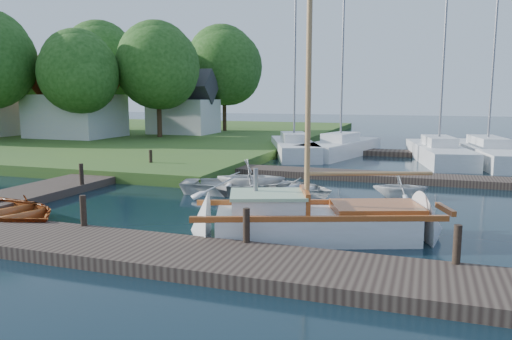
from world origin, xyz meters
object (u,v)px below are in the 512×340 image
(marina_boat_0, at_px, (294,146))
(marina_boat_3, at_px, (487,152))
(tree_4, at_px, (101,64))
(tree_5, at_px, (12,75))
(marina_boat_2, at_px, (439,152))
(house_a, at_px, (76,104))
(mooring_post_2, at_px, (246,225))
(dinghy, at_px, (7,208))
(tree_2, at_px, (79,72))
(tree_7, at_px, (224,66))
(tender_b, at_px, (251,175))
(tender_a, at_px, (236,182))
(tree_3, at_px, (158,66))
(mooring_post_1, at_px, (83,211))
(house_c, at_px, (184,108))
(marina_boat_1, at_px, (340,147))
(tender_c, at_px, (293,185))
(mooring_post_5, at_px, (151,158))
(mooring_post_4, at_px, (81,174))
(tender_d, at_px, (401,184))
(mooring_post_3, at_px, (457,244))
(sailboat, at_px, (320,225))

(marina_boat_0, bearing_deg, marina_boat_3, -107.90)
(marina_boat_3, distance_m, tree_4, 31.91)
(tree_4, relative_size, tree_5, 1.19)
(marina_boat_2, relative_size, house_a, 1.74)
(mooring_post_2, height_order, tree_4, tree_4)
(dinghy, bearing_deg, tree_2, 50.52)
(tree_7, bearing_deg, tender_b, -65.19)
(tender_a, relative_size, house_a, 0.65)
(marina_boat_0, relative_size, tree_3, 1.31)
(mooring_post_1, xyz_separation_m, house_c, (-11.00, 27.00, 1.88))
(marina_boat_3, xyz_separation_m, tree_4, (-30.44, 7.59, 5.79))
(mooring_post_2, xyz_separation_m, marina_boat_1, (-1.16, 19.62, -0.13))
(mooring_post_1, relative_size, marina_boat_0, 0.07)
(tender_c, height_order, tree_2, tree_2)
(mooring_post_5, xyz_separation_m, tender_b, (6.06, -2.88, -0.02))
(marina_boat_3, bearing_deg, house_a, 76.51)
(marina_boat_1, xyz_separation_m, house_a, (-20.34, 1.38, 2.39))
(marina_boat_0, xyz_separation_m, marina_boat_1, (2.69, 0.80, -0.00))
(mooring_post_5, bearing_deg, tree_2, 140.55)
(tree_7, bearing_deg, mooring_post_5, -76.64)
(mooring_post_4, relative_size, tree_5, 0.10)
(tender_d, relative_size, tree_3, 0.22)
(tender_c, height_order, tree_7, tree_7)
(tree_4, bearing_deg, marina_boat_2, -16.50)
(tender_a, bearing_deg, tender_b, -62.13)
(mooring_post_2, distance_m, mooring_post_3, 4.50)
(mooring_post_5, relative_size, marina_boat_0, 0.07)
(marina_boat_1, xyz_separation_m, marina_boat_2, (5.58, -0.84, -0.00))
(sailboat, relative_size, tree_2, 1.26)
(marina_boat_0, distance_m, marina_boat_1, 2.81)
(marina_boat_0, xyz_separation_m, tree_2, (-15.65, 0.23, 4.68))
(marina_boat_0, xyz_separation_m, tree_4, (-19.65, 8.23, 5.80))
(mooring_post_4, relative_size, tender_b, 0.31)
(mooring_post_2, distance_m, house_a, 30.14)
(house_c, distance_m, tree_2, 9.29)
(tender_c, bearing_deg, marina_boat_3, -10.89)
(mooring_post_1, xyz_separation_m, marina_boat_1, (3.34, 19.62, -0.13))
(mooring_post_2, relative_size, tender_a, 0.19)
(mooring_post_1, height_order, tree_5, tree_5)
(mooring_post_1, bearing_deg, house_c, 112.17)
(sailboat, xyz_separation_m, marina_boat_1, (-2.49, 17.69, 0.23))
(mooring_post_4, height_order, house_a, house_a)
(tender_d, bearing_deg, marina_boat_0, 19.54)
(marina_boat_2, bearing_deg, tender_c, 144.08)
(house_a, xyz_separation_m, tree_7, (8.00, 10.05, 3.24))
(tender_d, distance_m, house_c, 26.67)
(sailboat, xyz_separation_m, house_c, (-16.83, 25.07, 2.24))
(marina_boat_2, bearing_deg, tree_2, 77.97)
(tender_c, distance_m, marina_boat_0, 11.91)
(tender_c, distance_m, house_c, 24.67)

